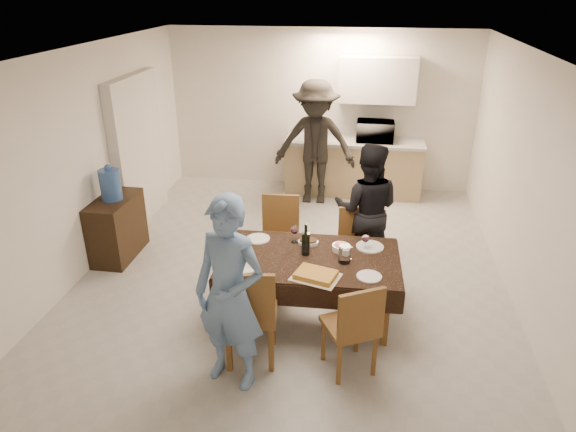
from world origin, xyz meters
name	(u,v)px	position (x,y,z in m)	size (l,w,h in m)	color
floor	(294,270)	(0.00, 0.00, 0.00)	(5.00, 6.00, 0.02)	#9E9E9A
ceiling	(295,51)	(0.00, 0.00, 2.60)	(5.00, 6.00, 0.02)	white
wall_back	(320,110)	(0.00, 3.00, 1.30)	(5.00, 0.02, 2.60)	silver
wall_front	(223,337)	(0.00, -3.00, 1.30)	(5.00, 0.02, 2.60)	silver
wall_left	(88,160)	(-2.50, 0.00, 1.30)	(0.02, 6.00, 2.60)	silver
wall_right	(527,183)	(2.50, 0.00, 1.30)	(0.02, 6.00, 2.60)	silver
stub_partition	(138,151)	(-2.42, 1.20, 1.05)	(0.15, 1.40, 2.10)	silver
kitchen_base_cabinet	(353,168)	(0.60, 2.68, 0.43)	(2.20, 0.60, 0.86)	tan
kitchen_worktop	(354,142)	(0.60, 2.68, 0.89)	(2.24, 0.64, 0.05)	#A8A8A3
upper_cabinet	(378,80)	(0.90, 2.82, 1.85)	(1.20, 0.34, 0.70)	silver
dining_table	(310,260)	(0.29, -0.89, 0.67)	(1.84, 1.11, 0.71)	black
chair_near_left	(248,307)	(-0.16, -1.73, 0.63)	(0.53, 0.53, 0.56)	brown
chair_near_right	(350,321)	(0.74, -1.73, 0.57)	(0.58, 0.60, 0.51)	brown
chair_far_left	(277,235)	(-0.16, -0.23, 0.60)	(0.46, 0.46, 0.53)	brown
chair_far_right	(356,244)	(0.74, -0.22, 0.54)	(0.44, 0.44, 0.47)	brown
console	(117,228)	(-2.28, 0.04, 0.39)	(0.43, 0.85, 0.79)	black
water_jug	(110,185)	(-2.28, 0.04, 0.98)	(0.25, 0.25, 0.38)	#3A63AE
wine_bottle	(306,239)	(0.24, -0.84, 0.88)	(0.08, 0.08, 0.34)	black
water_pitcher	(345,254)	(0.64, -0.94, 0.80)	(0.12, 0.12, 0.18)	white
savoury_tart	(316,275)	(0.39, -1.27, 0.73)	(0.43, 0.33, 0.05)	gold
salad_bowl	(341,248)	(0.59, -0.71, 0.74)	(0.17, 0.17, 0.07)	white
mushroom_dish	(308,242)	(0.24, -0.61, 0.72)	(0.20, 0.20, 0.03)	white
wine_glass_a	(251,257)	(-0.26, -1.14, 0.79)	(0.08, 0.08, 0.18)	white
wine_glass_b	(365,242)	(0.84, -0.64, 0.79)	(0.08, 0.08, 0.17)	white
wine_glass_c	(295,234)	(0.09, -0.59, 0.81)	(0.09, 0.09, 0.20)	white
plate_near_left	(245,267)	(-0.31, -1.19, 0.71)	(0.27, 0.27, 0.02)	white
plate_near_right	(369,277)	(0.89, -1.19, 0.71)	(0.24, 0.24, 0.01)	white
plate_far_left	(258,239)	(-0.31, -0.59, 0.71)	(0.26, 0.26, 0.01)	white
plate_far_right	(370,247)	(0.89, -0.59, 0.71)	(0.29, 0.29, 0.02)	white
microwave	(375,131)	(0.92, 2.68, 1.07)	(0.59, 0.40, 0.33)	silver
person_near	(230,295)	(-0.26, -1.94, 0.88)	(0.64, 0.42, 1.76)	#6084B2
person_far	(367,210)	(0.84, 0.16, 0.81)	(0.79, 0.61, 1.62)	black
person_kitchen	(315,143)	(0.01, 2.23, 0.97)	(1.25, 0.72, 1.94)	black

